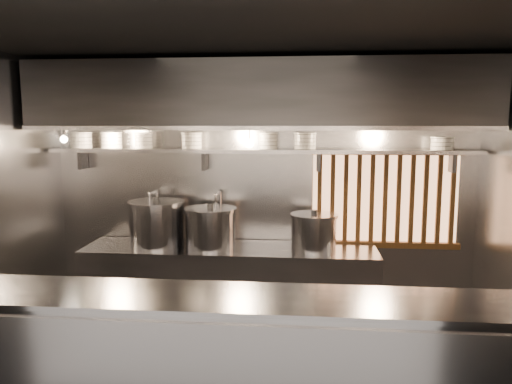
% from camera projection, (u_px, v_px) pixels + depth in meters
% --- Properties ---
extents(ceiling, '(4.50, 4.50, 0.00)m').
position_uv_depth(ceiling, '(245.00, 37.00, 3.72)').
color(ceiling, black).
rests_on(ceiling, wall_back).
extents(wall_back, '(4.50, 0.00, 4.50)m').
position_uv_depth(wall_back, '(262.00, 194.00, 5.39)').
color(wall_back, gray).
rests_on(wall_back, floor).
extents(serving_counter, '(4.50, 0.56, 1.13)m').
position_uv_depth(serving_counter, '(228.00, 384.00, 3.08)').
color(serving_counter, '#98989D').
rests_on(serving_counter, floor).
extents(cooking_bench, '(3.00, 0.70, 0.90)m').
position_uv_depth(cooking_bench, '(230.00, 289.00, 5.19)').
color(cooking_bench, '#98989D').
rests_on(cooking_bench, floor).
extents(bowl_shelf, '(4.40, 0.34, 0.04)m').
position_uv_depth(bowl_shelf, '(260.00, 151.00, 5.15)').
color(bowl_shelf, '#98989D').
rests_on(bowl_shelf, wall_back).
extents(exhaust_hood, '(4.40, 0.81, 0.65)m').
position_uv_depth(exhaust_hood, '(259.00, 96.00, 4.86)').
color(exhaust_hood, '#2D2D30').
rests_on(exhaust_hood, ceiling).
extents(wood_screen, '(1.56, 0.09, 1.04)m').
position_uv_depth(wood_screen, '(385.00, 199.00, 5.23)').
color(wood_screen, '#FFAF72').
rests_on(wood_screen, wall_back).
extents(faucet_left, '(0.04, 0.30, 0.50)m').
position_uv_depth(faucet_left, '(155.00, 203.00, 5.38)').
color(faucet_left, silver).
rests_on(faucet_left, wall_back).
extents(faucet_right, '(0.04, 0.30, 0.50)m').
position_uv_depth(faucet_right, '(219.00, 204.00, 5.32)').
color(faucet_right, silver).
rests_on(faucet_right, wall_back).
extents(heat_lamp, '(0.25, 0.35, 0.20)m').
position_uv_depth(heat_lamp, '(62.00, 133.00, 4.84)').
color(heat_lamp, '#98989D').
rests_on(heat_lamp, exhaust_hood).
extents(pendant_bulb, '(0.09, 0.09, 0.19)m').
position_uv_depth(pendant_bulb, '(250.00, 143.00, 5.03)').
color(pendant_bulb, '#2D2D30').
rests_on(pendant_bulb, exhaust_hood).
extents(stock_pot_left, '(0.73, 0.73, 0.51)m').
position_uv_depth(stock_pot_left, '(157.00, 223.00, 5.17)').
color(stock_pot_left, '#98989D').
rests_on(stock_pot_left, cooking_bench).
extents(stock_pot_mid, '(0.65, 0.65, 0.45)m').
position_uv_depth(stock_pot_mid, '(211.00, 227.00, 5.10)').
color(stock_pot_mid, '#98989D').
rests_on(stock_pot_mid, cooking_bench).
extents(stock_pot_right, '(0.49, 0.49, 0.40)m').
position_uv_depth(stock_pot_right, '(314.00, 232.00, 5.01)').
color(stock_pot_right, '#98989D').
rests_on(stock_pot_right, cooking_bench).
extents(bowl_stack_0, '(0.24, 0.24, 0.17)m').
position_uv_depth(bowl_stack_0, '(81.00, 140.00, 5.32)').
color(bowl_stack_0, silver).
rests_on(bowl_stack_0, bowl_shelf).
extents(bowl_stack_1, '(0.23, 0.23, 0.17)m').
position_uv_depth(bowl_stack_1, '(112.00, 140.00, 5.29)').
color(bowl_stack_1, silver).
rests_on(bowl_stack_1, bowl_shelf).
extents(bowl_stack_2, '(0.20, 0.20, 0.17)m').
position_uv_depth(bowl_stack_2, '(144.00, 140.00, 5.25)').
color(bowl_stack_2, silver).
rests_on(bowl_stack_2, bowl_shelf).
extents(bowl_stack_3, '(0.22, 0.22, 0.17)m').
position_uv_depth(bowl_stack_3, '(192.00, 141.00, 5.20)').
color(bowl_stack_3, silver).
rests_on(bowl_stack_3, bowl_shelf).
extents(bowl_stack_4, '(0.21, 0.21, 0.17)m').
position_uv_depth(bowl_stack_4, '(268.00, 141.00, 5.13)').
color(bowl_stack_4, silver).
rests_on(bowl_stack_4, bowl_shelf).
extents(bowl_stack_5, '(0.23, 0.23, 0.17)m').
position_uv_depth(bowl_stack_5, '(305.00, 141.00, 5.09)').
color(bowl_stack_5, silver).
rests_on(bowl_stack_5, bowl_shelf).
extents(bowl_stack_6, '(0.24, 0.24, 0.13)m').
position_uv_depth(bowl_stack_6, '(442.00, 143.00, 4.97)').
color(bowl_stack_6, silver).
rests_on(bowl_stack_6, bowl_shelf).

